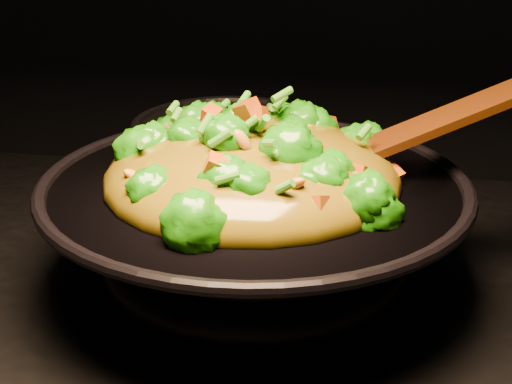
# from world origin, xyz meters

# --- Properties ---
(wok) EXTENTS (0.49, 0.49, 0.12)m
(wok) POSITION_xyz_m (-0.04, 0.08, 0.96)
(wok) COLOR black
(wok) RESTS_ON stovetop
(stir_fry) EXTENTS (0.40, 0.40, 0.11)m
(stir_fry) POSITION_xyz_m (-0.04, 0.08, 1.08)
(stir_fry) COLOR #1E7908
(stir_fry) RESTS_ON wok
(spatula) EXTENTS (0.33, 0.12, 0.14)m
(spatula) POSITION_xyz_m (0.15, 0.13, 1.08)
(spatula) COLOR #331005
(spatula) RESTS_ON wok
(back_pot) EXTENTS (0.31, 0.31, 0.14)m
(back_pot) POSITION_xyz_m (-0.10, 0.26, 0.97)
(back_pot) COLOR black
(back_pot) RESTS_ON stovetop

